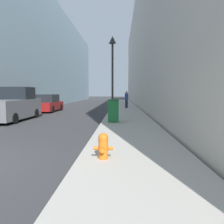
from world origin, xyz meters
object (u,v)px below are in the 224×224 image
pickup_truck (12,106)px  pedestrian_on_sidewalk (126,99)px  fire_hydrant (103,145)px  parked_sedan_near (47,104)px  lamppost (112,62)px  trash_bin (113,110)px

pickup_truck → pedestrian_on_sidewalk: (7.64, 9.57, 0.15)m
fire_hydrant → pedestrian_on_sidewalk: bearing=86.7°
pickup_truck → parked_sedan_near: 6.56m
lamppost → parked_sedan_near: 8.62m
trash_bin → lamppost: (-0.18, 3.36, 3.11)m
fire_hydrant → pickup_truck: bearing=127.6°
pedestrian_on_sidewalk → lamppost: bearing=-98.6°
fire_hydrant → lamppost: 10.82m
lamppost → parked_sedan_near: size_ratio=1.24×
trash_bin → lamppost: 4.59m
parked_sedan_near → pedestrian_on_sidewalk: bearing=21.7°
fire_hydrant → parked_sedan_near: (-6.53, 15.15, 0.24)m
trash_bin → parked_sedan_near: size_ratio=0.28×
fire_hydrant → parked_sedan_near: 16.50m
pickup_truck → pedestrian_on_sidewalk: pickup_truck is taller
pickup_truck → pedestrian_on_sidewalk: size_ratio=2.82×
pickup_truck → trash_bin: bearing=-14.3°
parked_sedan_near → pickup_truck: bearing=-90.7°
trash_bin → lamppost: lamppost is taller
fire_hydrant → lamppost: size_ratio=0.12×
lamppost → pickup_truck: lamppost is taller
fire_hydrant → trash_bin: trash_bin is taller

